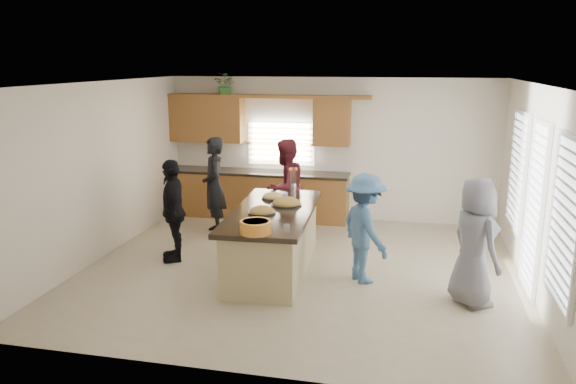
% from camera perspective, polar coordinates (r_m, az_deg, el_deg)
% --- Properties ---
extents(floor, '(6.50, 6.50, 0.00)m').
position_cam_1_polar(floor, '(8.66, 1.28, -7.85)').
color(floor, '#BAAC8A').
rests_on(floor, ground).
extents(room_shell, '(6.52, 6.02, 2.81)m').
position_cam_1_polar(room_shell, '(8.17, 1.35, 4.68)').
color(room_shell, silver).
rests_on(room_shell, ground).
extents(back_cabinetry, '(4.08, 0.66, 2.46)m').
position_cam_1_polar(back_cabinetry, '(11.30, -3.30, 1.98)').
color(back_cabinetry, olive).
rests_on(back_cabinetry, ground).
extents(right_wall_glazing, '(0.06, 4.00, 2.25)m').
position_cam_1_polar(right_wall_glazing, '(8.17, 23.88, -0.47)').
color(right_wall_glazing, white).
rests_on(right_wall_glazing, ground).
extents(island, '(1.28, 2.75, 0.95)m').
position_cam_1_polar(island, '(8.50, -1.53, -5.04)').
color(island, tan).
rests_on(island, ground).
extents(platter_front, '(0.40, 0.40, 0.16)m').
position_cam_1_polar(platter_front, '(8.15, -2.65, -2.00)').
color(platter_front, black).
rests_on(platter_front, island).
extents(platter_mid, '(0.48, 0.48, 0.19)m').
position_cam_1_polar(platter_mid, '(8.60, -0.17, -1.17)').
color(platter_mid, black).
rests_on(platter_mid, island).
extents(platter_back, '(0.37, 0.37, 0.15)m').
position_cam_1_polar(platter_back, '(9.01, -1.55, -0.50)').
color(platter_back, black).
rests_on(platter_back, island).
extents(salad_bowl, '(0.41, 0.41, 0.16)m').
position_cam_1_polar(salad_bowl, '(7.22, -3.31, -3.51)').
color(salad_bowl, orange).
rests_on(salad_bowl, island).
extents(clear_cup, '(0.09, 0.09, 0.10)m').
position_cam_1_polar(clear_cup, '(7.27, -0.13, -3.70)').
color(clear_cup, white).
rests_on(clear_cup, island).
extents(plate_stack, '(0.20, 0.20, 0.05)m').
position_cam_1_polar(plate_stack, '(9.20, -0.65, -0.23)').
color(plate_stack, '#A287C4').
rests_on(plate_stack, island).
extents(flower_vase, '(0.14, 0.14, 0.41)m').
position_cam_1_polar(flower_vase, '(9.48, 0.53, 1.41)').
color(flower_vase, silver).
rests_on(flower_vase, island).
extents(potted_plant, '(0.55, 0.52, 0.48)m').
position_cam_1_polar(potted_plant, '(11.36, -6.35, 10.76)').
color(potted_plant, '#397A30').
rests_on(potted_plant, back_cabinetry).
extents(woman_left_back, '(0.68, 0.77, 1.78)m').
position_cam_1_polar(woman_left_back, '(10.29, -7.52, 0.62)').
color(woman_left_back, black).
rests_on(woman_left_back, ground).
extents(woman_left_mid, '(0.99, 1.07, 1.76)m').
position_cam_1_polar(woman_left_mid, '(10.06, -0.29, 0.41)').
color(woman_left_mid, '#591A23').
rests_on(woman_left_mid, ground).
extents(woman_left_front, '(0.76, 1.03, 1.63)m').
position_cam_1_polar(woman_left_front, '(9.02, -11.59, -1.82)').
color(woman_left_front, black).
rests_on(woman_left_front, ground).
extents(woman_right_back, '(1.06, 1.17, 1.58)m').
position_cam_1_polar(woman_right_back, '(8.05, 7.81, -3.69)').
color(woman_right_back, '#3D6186').
rests_on(woman_right_back, ground).
extents(woman_right_front, '(0.87, 0.98, 1.69)m').
position_cam_1_polar(woman_right_front, '(7.60, 18.45, -4.87)').
color(woman_right_front, slate).
rests_on(woman_right_front, ground).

